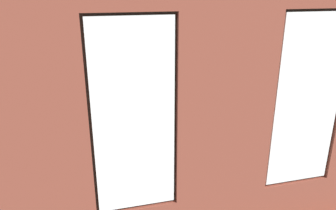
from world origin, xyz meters
TOP-DOWN VIEW (x-y plane):
  - ground_plane at (0.00, 0.00)m, footprint 6.23×5.80m
  - brick_wall_with_windows at (0.00, 2.52)m, footprint 5.63×0.30m
  - white_wall_right at (2.76, 0.20)m, footprint 0.10×4.80m
  - couch_by_window at (0.36, 1.87)m, footprint 2.01×0.87m
  - couch_left at (-2.11, -0.11)m, footprint 0.91×1.73m
  - coffee_table at (0.38, -0.08)m, footprint 1.26×0.74m
  - cup_ceramic at (0.75, 0.03)m, footprint 0.08×0.08m
  - candle_jar at (0.03, -0.21)m, footprint 0.08×0.08m
  - table_plant_small at (0.28, 0.03)m, footprint 0.13×0.13m
  - remote_black at (0.53, -0.17)m, footprint 0.09×0.18m
  - remote_silver at (0.38, -0.08)m, footprint 0.09×0.18m
  - media_console at (2.46, 0.13)m, footprint 1.10×0.42m
  - tv_flatscreen at (2.46, 0.13)m, footprint 1.01×0.20m
  - papasan_chair at (0.84, -1.54)m, footprint 1.00×1.00m
  - potted_plant_between_couches at (-1.10, 1.81)m, footprint 1.02×1.05m
  - potted_plant_near_tv at (1.91, 1.13)m, footprint 0.53×0.53m
  - potted_plant_mid_room_small at (-0.46, -0.58)m, footprint 0.36×0.36m
  - potted_plant_by_left_couch at (-1.71, -1.41)m, footprint 0.44×0.44m

SIDE VIEW (x-z plane):
  - ground_plane at x=0.00m, z-range -0.10..0.00m
  - media_console at x=2.46m, z-range 0.00..0.50m
  - couch_by_window at x=0.36m, z-range -0.07..0.73m
  - couch_left at x=-2.11m, z-range -0.07..0.73m
  - coffee_table at x=0.38m, z-range 0.16..0.61m
  - potted_plant_mid_room_small at x=-0.46m, z-range 0.10..0.69m
  - papasan_chair at x=0.84m, z-range 0.10..0.75m
  - potted_plant_by_left_couch at x=-1.71m, z-range 0.12..0.75m
  - remote_black at x=0.53m, z-range 0.44..0.46m
  - remote_silver at x=0.38m, z-range 0.44..0.46m
  - cup_ceramic at x=0.75m, z-range 0.44..0.53m
  - candle_jar at x=0.03m, z-range 0.44..0.55m
  - potted_plant_between_couches at x=-1.10m, z-range -0.13..1.17m
  - table_plant_small at x=0.28m, z-range 0.45..0.67m
  - potted_plant_near_tv at x=1.91m, z-range 0.12..1.05m
  - tv_flatscreen at x=2.46m, z-range 0.50..1.19m
  - brick_wall_with_windows at x=0.00m, z-range -0.06..3.01m
  - white_wall_right at x=2.76m, z-range 0.00..3.07m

